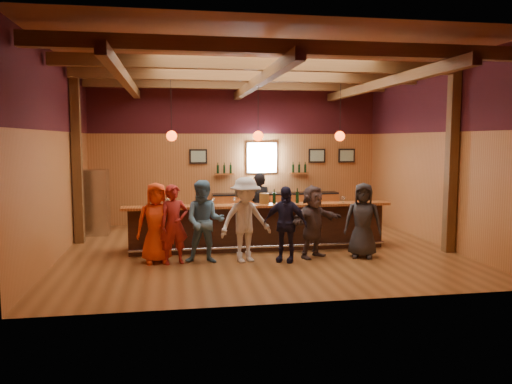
{
  "coord_description": "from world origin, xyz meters",
  "views": [
    {
      "loc": [
        -2.0,
        -11.58,
        2.62
      ],
      "look_at": [
        0.0,
        0.3,
        1.35
      ],
      "focal_mm": 35.0,
      "sensor_mm": 36.0,
      "label": 1
    }
  ],
  "objects_px": {
    "bartender": "(259,206)",
    "ice_bucket": "(264,198)",
    "bar_counter": "(258,227)",
    "stainless_fridge": "(96,202)",
    "customer_white": "(246,220)",
    "customer_redvest": "(174,224)",
    "customer_orange": "(156,223)",
    "customer_brown": "(313,221)",
    "back_bar_cabinet": "(275,208)",
    "customer_dark": "(363,220)",
    "customer_navy": "(285,224)",
    "customer_denim": "(205,222)",
    "bottle_a": "(274,198)"
  },
  "relations": [
    {
      "from": "back_bar_cabinet",
      "to": "customer_white",
      "type": "xyz_separation_m",
      "value": [
        -1.67,
        -4.89,
        0.44
      ]
    },
    {
      "from": "back_bar_cabinet",
      "to": "customer_redvest",
      "type": "relative_size",
      "value": 2.38
    },
    {
      "from": "customer_brown",
      "to": "stainless_fridge",
      "type": "bearing_deg",
      "value": 112.89
    },
    {
      "from": "customer_redvest",
      "to": "bartender",
      "type": "relative_size",
      "value": 0.96
    },
    {
      "from": "customer_white",
      "to": "customer_dark",
      "type": "xyz_separation_m",
      "value": [
        2.63,
        -0.02,
        -0.08
      ]
    },
    {
      "from": "customer_navy",
      "to": "back_bar_cabinet",
      "type": "bearing_deg",
      "value": 108.58
    },
    {
      "from": "bartender",
      "to": "bottle_a",
      "type": "height_order",
      "value": "bartender"
    },
    {
      "from": "customer_denim",
      "to": "customer_white",
      "type": "bearing_deg",
      "value": 4.05
    },
    {
      "from": "stainless_fridge",
      "to": "customer_redvest",
      "type": "relative_size",
      "value": 1.07
    },
    {
      "from": "customer_redvest",
      "to": "ice_bucket",
      "type": "height_order",
      "value": "customer_redvest"
    },
    {
      "from": "stainless_fridge",
      "to": "ice_bucket",
      "type": "distance_m",
      "value": 5.03
    },
    {
      "from": "bar_counter",
      "to": "back_bar_cabinet",
      "type": "xyz_separation_m",
      "value": [
        1.18,
        3.57,
        -0.05
      ]
    },
    {
      "from": "customer_denim",
      "to": "customer_brown",
      "type": "distance_m",
      "value": 2.4
    },
    {
      "from": "back_bar_cabinet",
      "to": "customer_redvest",
      "type": "height_order",
      "value": "customer_redvest"
    },
    {
      "from": "stainless_fridge",
      "to": "customer_white",
      "type": "height_order",
      "value": "customer_white"
    },
    {
      "from": "customer_redvest",
      "to": "customer_white",
      "type": "xyz_separation_m",
      "value": [
        1.51,
        -0.1,
        0.07
      ]
    },
    {
      "from": "stainless_fridge",
      "to": "bartender",
      "type": "height_order",
      "value": "stainless_fridge"
    },
    {
      "from": "stainless_fridge",
      "to": "back_bar_cabinet",
      "type": "bearing_deg",
      "value": 11.93
    },
    {
      "from": "stainless_fridge",
      "to": "customer_redvest",
      "type": "distance_m",
      "value": 4.24
    },
    {
      "from": "customer_white",
      "to": "ice_bucket",
      "type": "relative_size",
      "value": 7.34
    },
    {
      "from": "bar_counter",
      "to": "ice_bucket",
      "type": "height_order",
      "value": "ice_bucket"
    },
    {
      "from": "customer_brown",
      "to": "customer_dark",
      "type": "bearing_deg",
      "value": -41.18
    },
    {
      "from": "stainless_fridge",
      "to": "customer_white",
      "type": "xyz_separation_m",
      "value": [
        3.63,
        -3.77,
        0.01
      ]
    },
    {
      "from": "customer_redvest",
      "to": "customer_brown",
      "type": "bearing_deg",
      "value": -14.95
    },
    {
      "from": "customer_brown",
      "to": "ice_bucket",
      "type": "distance_m",
      "value": 1.38
    },
    {
      "from": "back_bar_cabinet",
      "to": "customer_brown",
      "type": "bearing_deg",
      "value": -91.68
    },
    {
      "from": "customer_denim",
      "to": "ice_bucket",
      "type": "relative_size",
      "value": 7.11
    },
    {
      "from": "customer_orange",
      "to": "customer_white",
      "type": "relative_size",
      "value": 0.94
    },
    {
      "from": "customer_orange",
      "to": "ice_bucket",
      "type": "relative_size",
      "value": 6.9
    },
    {
      "from": "bartender",
      "to": "ice_bucket",
      "type": "xyz_separation_m",
      "value": [
        -0.09,
        -1.26,
        0.36
      ]
    },
    {
      "from": "bar_counter",
      "to": "bottle_a",
      "type": "bearing_deg",
      "value": -33.55
    },
    {
      "from": "customer_white",
      "to": "customer_brown",
      "type": "xyz_separation_m",
      "value": [
        1.54,
        0.16,
        -0.1
      ]
    },
    {
      "from": "customer_orange",
      "to": "customer_navy",
      "type": "bearing_deg",
      "value": -12.01
    },
    {
      "from": "customer_navy",
      "to": "bottle_a",
      "type": "bearing_deg",
      "value": 117.97
    },
    {
      "from": "bar_counter",
      "to": "ice_bucket",
      "type": "bearing_deg",
      "value": -64.11
    },
    {
      "from": "back_bar_cabinet",
      "to": "customer_denim",
      "type": "distance_m",
      "value": 5.46
    },
    {
      "from": "stainless_fridge",
      "to": "ice_bucket",
      "type": "height_order",
      "value": "stainless_fridge"
    },
    {
      "from": "bartender",
      "to": "bar_counter",
      "type": "bearing_deg",
      "value": 88.16
    },
    {
      "from": "customer_orange",
      "to": "customer_dark",
      "type": "height_order",
      "value": "customer_orange"
    },
    {
      "from": "back_bar_cabinet",
      "to": "stainless_fridge",
      "type": "bearing_deg",
      "value": -168.07
    },
    {
      "from": "customer_redvest",
      "to": "ice_bucket",
      "type": "xyz_separation_m",
      "value": [
        2.11,
        0.98,
        0.39
      ]
    },
    {
      "from": "ice_bucket",
      "to": "customer_dark",
      "type": "bearing_deg",
      "value": -28.65
    },
    {
      "from": "back_bar_cabinet",
      "to": "bartender",
      "type": "distance_m",
      "value": 2.76
    },
    {
      "from": "bar_counter",
      "to": "bartender",
      "type": "relative_size",
      "value": 3.59
    },
    {
      "from": "customer_white",
      "to": "customer_navy",
      "type": "height_order",
      "value": "customer_white"
    },
    {
      "from": "customer_white",
      "to": "bartender",
      "type": "relative_size",
      "value": 1.04
    },
    {
      "from": "customer_white",
      "to": "customer_dark",
      "type": "distance_m",
      "value": 2.63
    },
    {
      "from": "back_bar_cabinet",
      "to": "ice_bucket",
      "type": "xyz_separation_m",
      "value": [
        -1.07,
        -3.81,
        0.76
      ]
    },
    {
      "from": "bartender",
      "to": "ice_bucket",
      "type": "distance_m",
      "value": 1.31
    },
    {
      "from": "bar_counter",
      "to": "customer_dark",
      "type": "relative_size",
      "value": 3.77
    }
  ]
}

